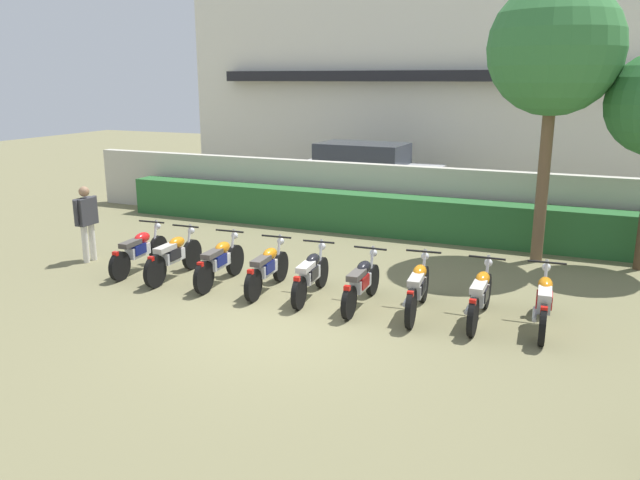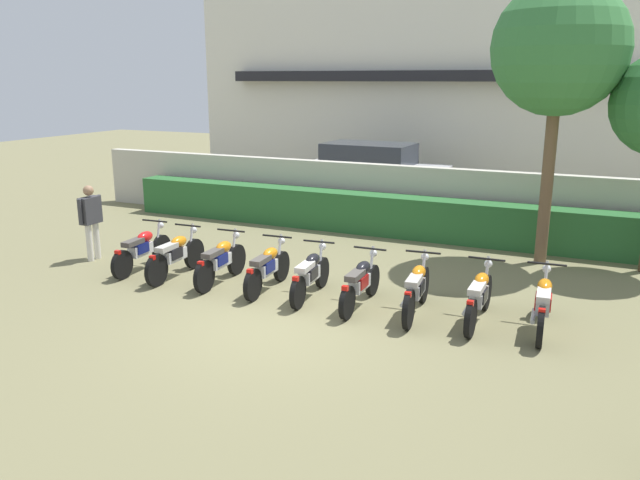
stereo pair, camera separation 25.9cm
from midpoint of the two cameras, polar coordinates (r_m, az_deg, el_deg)
The scene contains 16 objects.
ground at distance 10.18m, azimuth -3.24°, elevation -7.63°, with size 60.00×60.00×0.00m, color olive.
building at distance 24.83m, azimuth 14.70°, elevation 13.79°, with size 20.30×6.50×7.43m.
compound_wall at distance 16.33m, azimuth 8.40°, elevation 3.79°, with size 19.28×0.30×1.68m, color #BCB7A8.
hedge_row at distance 15.74m, azimuth 7.63°, elevation 2.17°, with size 15.43×0.70×1.01m, color #28602D.
parked_car at distance 19.75m, azimuth 5.24°, elevation 6.02°, with size 4.56×2.20×1.89m.
tree_near_inspector at distance 13.80m, azimuth 21.52°, elevation 15.87°, with size 2.68×2.68×5.76m.
motorcycle_in_row_0 at distance 13.28m, azimuth -15.42°, elevation -0.81°, with size 0.60×1.92×0.95m.
motorcycle_in_row_1 at distance 12.64m, azimuth -12.49°, elevation -1.34°, with size 0.60×1.90×0.97m.
motorcycle_in_row_2 at distance 12.09m, azimuth -8.47°, elevation -1.88°, with size 0.60×1.83×0.97m.
motorcycle_in_row_3 at distance 11.59m, azimuth -4.19°, elevation -2.52°, with size 0.60×1.82×0.95m.
motorcycle_in_row_4 at distance 11.19m, azimuth -0.24°, elevation -3.13°, with size 0.60×1.82×0.95m.
motorcycle_in_row_5 at distance 10.78m, azimuth 4.38°, elevation -3.88°, with size 0.60×1.86×0.94m.
motorcycle_in_row_6 at distance 10.52m, azimuth 9.50°, elevation -4.39°, with size 0.60×1.93×0.98m.
motorcycle_in_row_7 at distance 10.41m, azimuth 15.01°, elevation -4.97°, with size 0.60×1.93×0.96m.
motorcycle_in_row_8 at distance 10.38m, azimuth 20.35°, elevation -5.43°, with size 0.60×1.96×0.97m.
inspector_person at distance 14.24m, azimuth -19.71°, elevation 2.04°, with size 0.22×0.66×1.64m.
Camera 2 is at (4.54, -8.27, 3.83)m, focal length 35.06 mm.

